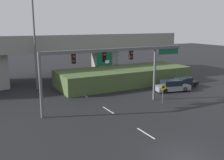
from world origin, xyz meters
TOP-DOWN VIEW (x-y plane):
  - ground_plane at (0.00, 0.00)m, footprint 160.00×160.00m
  - lane_markings at (0.00, 14.26)m, footprint 0.14×22.18m
  - signal_gantry at (1.16, 11.91)m, footprint 16.44×0.44m
  - speed_limit_sign at (6.34, 10.15)m, footprint 0.60×0.11m
  - highway_light_pole_near at (-4.40, 23.25)m, footprint 0.70×0.36m
  - overpass_bridge at (-0.00, 28.72)m, footprint 39.31×9.67m
  - grass_embankment at (7.57, 20.61)m, footprint 19.46×6.92m
  - parked_sedan_near_right at (10.93, 14.01)m, footprint 4.84×2.67m
  - parked_sedan_mid_right at (13.74, 14.86)m, footprint 4.59×2.57m

SIDE VIEW (x-z plane):
  - ground_plane at x=0.00m, z-range 0.00..0.00m
  - lane_markings at x=0.00m, z-range 0.00..0.01m
  - parked_sedan_mid_right at x=13.74m, z-range -0.05..1.35m
  - parked_sedan_near_right at x=10.93m, z-range -0.06..1.43m
  - grass_embankment at x=7.57m, z-range 0.00..2.30m
  - speed_limit_sign at x=6.34m, z-range 0.34..2.58m
  - signal_gantry at x=1.16m, z-range 1.93..8.09m
  - overpass_bridge at x=0.00m, z-range 1.47..8.59m
  - highway_light_pole_near at x=-4.40m, z-range 0.38..17.96m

